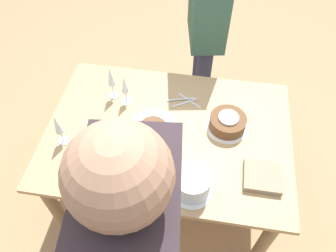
{
  "coord_description": "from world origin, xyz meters",
  "views": [
    {
      "loc": [
        -0.17,
        1.08,
        2.17
      ],
      "look_at": [
        0.0,
        0.0,
        0.77
      ],
      "focal_mm": 35.0,
      "sensor_mm": 36.0,
      "label": 1
    }
  ],
  "objects_px": {
    "cake_front_chocolate": "(228,122)",
    "person_cutting": "(208,13)",
    "wine_glass_near": "(125,86)",
    "cake_back_decorated": "(192,183)",
    "wine_glass_far": "(111,78)",
    "wine_glass_extra": "(57,126)",
    "cake_center_white": "(153,133)"
  },
  "relations": [
    {
      "from": "wine_glass_extra",
      "to": "person_cutting",
      "type": "height_order",
      "value": "person_cutting"
    },
    {
      "from": "cake_back_decorated",
      "to": "wine_glass_extra",
      "type": "xyz_separation_m",
      "value": [
        0.72,
        -0.18,
        0.08
      ]
    },
    {
      "from": "cake_center_white",
      "to": "person_cutting",
      "type": "xyz_separation_m",
      "value": [
        -0.2,
        -0.87,
        0.2
      ]
    },
    {
      "from": "wine_glass_far",
      "to": "cake_center_white",
      "type": "bearing_deg",
      "value": 137.36
    },
    {
      "from": "wine_glass_far",
      "to": "person_cutting",
      "type": "relative_size",
      "value": 0.14
    },
    {
      "from": "cake_center_white",
      "to": "cake_front_chocolate",
      "type": "relative_size",
      "value": 1.27
    },
    {
      "from": "cake_center_white",
      "to": "wine_glass_extra",
      "type": "distance_m",
      "value": 0.49
    },
    {
      "from": "cake_back_decorated",
      "to": "person_cutting",
      "type": "height_order",
      "value": "person_cutting"
    },
    {
      "from": "wine_glass_far",
      "to": "wine_glass_near",
      "type": "bearing_deg",
      "value": 159.55
    },
    {
      "from": "cake_front_chocolate",
      "to": "person_cutting",
      "type": "xyz_separation_m",
      "value": [
        0.19,
        -0.73,
        0.2
      ]
    },
    {
      "from": "cake_front_chocolate",
      "to": "wine_glass_near",
      "type": "height_order",
      "value": "wine_glass_near"
    },
    {
      "from": "cake_front_chocolate",
      "to": "wine_glass_far",
      "type": "relative_size",
      "value": 1.07
    },
    {
      "from": "cake_back_decorated",
      "to": "wine_glass_far",
      "type": "xyz_separation_m",
      "value": [
        0.53,
        -0.55,
        0.09
      ]
    },
    {
      "from": "wine_glass_near",
      "to": "wine_glass_extra",
      "type": "xyz_separation_m",
      "value": [
        0.27,
        0.34,
        0.01
      ]
    },
    {
      "from": "cake_center_white",
      "to": "cake_front_chocolate",
      "type": "bearing_deg",
      "value": -160.34
    },
    {
      "from": "cake_front_chocolate",
      "to": "wine_glass_far",
      "type": "bearing_deg",
      "value": -10.89
    },
    {
      "from": "wine_glass_near",
      "to": "cake_back_decorated",
      "type": "bearing_deg",
      "value": 130.89
    },
    {
      "from": "cake_front_chocolate",
      "to": "person_cutting",
      "type": "height_order",
      "value": "person_cutting"
    },
    {
      "from": "wine_glass_near",
      "to": "person_cutting",
      "type": "distance_m",
      "value": 0.76
    },
    {
      "from": "wine_glass_extra",
      "to": "person_cutting",
      "type": "relative_size",
      "value": 0.13
    },
    {
      "from": "wine_glass_far",
      "to": "person_cutting",
      "type": "bearing_deg",
      "value": -129.77
    },
    {
      "from": "wine_glass_near",
      "to": "wine_glass_far",
      "type": "bearing_deg",
      "value": -20.45
    },
    {
      "from": "wine_glass_extra",
      "to": "person_cutting",
      "type": "xyz_separation_m",
      "value": [
        -0.68,
        -0.96,
        0.11
      ]
    },
    {
      "from": "cake_center_white",
      "to": "cake_back_decorated",
      "type": "relative_size",
      "value": 1.42
    },
    {
      "from": "cake_back_decorated",
      "to": "wine_glass_extra",
      "type": "relative_size",
      "value": 1.04
    },
    {
      "from": "wine_glass_near",
      "to": "cake_front_chocolate",
      "type": "bearing_deg",
      "value": 170.58
    },
    {
      "from": "cake_front_chocolate",
      "to": "person_cutting",
      "type": "bearing_deg",
      "value": -75.3
    },
    {
      "from": "cake_back_decorated",
      "to": "wine_glass_extra",
      "type": "height_order",
      "value": "wine_glass_extra"
    },
    {
      "from": "wine_glass_near",
      "to": "wine_glass_extra",
      "type": "height_order",
      "value": "wine_glass_extra"
    },
    {
      "from": "cake_front_chocolate",
      "to": "wine_glass_extra",
      "type": "relative_size",
      "value": 1.15
    },
    {
      "from": "wine_glass_far",
      "to": "wine_glass_extra",
      "type": "xyz_separation_m",
      "value": [
        0.18,
        0.37,
        -0.01
      ]
    },
    {
      "from": "cake_center_white",
      "to": "cake_back_decorated",
      "type": "distance_m",
      "value": 0.37
    }
  ]
}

